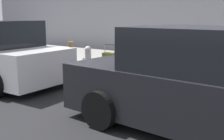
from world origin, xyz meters
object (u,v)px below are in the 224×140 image
(suitcase_black_4, at_px, (125,63))
(bollard_post, at_px, (71,55))
(suitcase_teal_3, at_px, (140,65))
(fire_hydrant, at_px, (88,58))
(parked_car_charcoal_0, at_px, (211,86))
(suitcase_maroon_0, at_px, (192,73))
(suitcase_olive_5, at_px, (110,63))
(suitcase_red_2, at_px, (157,68))
(suitcase_silver_1, at_px, (175,69))

(suitcase_black_4, distance_m, bollard_post, 1.96)
(suitcase_teal_3, xyz_separation_m, bollard_post, (2.47, 0.15, 0.07))
(suitcase_teal_3, height_order, fire_hydrant, suitcase_teal_3)
(suitcase_teal_3, bearing_deg, bollard_post, 3.51)
(fire_hydrant, distance_m, bollard_post, 0.60)
(parked_car_charcoal_0, bearing_deg, suitcase_maroon_0, -63.31)
(suitcase_olive_5, distance_m, parked_car_charcoal_0, 4.34)
(suitcase_red_2, distance_m, suitcase_olive_5, 1.55)
(suitcase_teal_3, bearing_deg, suitcase_silver_1, -178.29)
(suitcase_olive_5, distance_m, fire_hydrant, 0.87)
(fire_hydrant, bearing_deg, bollard_post, 14.46)
(suitcase_black_4, distance_m, parked_car_charcoal_0, 3.98)
(suitcase_maroon_0, bearing_deg, fire_hydrant, -0.43)
(suitcase_maroon_0, distance_m, suitcase_red_2, 0.95)
(suitcase_red_2, bearing_deg, parked_car_charcoal_0, 132.48)
(suitcase_maroon_0, xyz_separation_m, suitcase_black_4, (2.01, -0.08, 0.03))
(suitcase_teal_3, distance_m, bollard_post, 2.48)
(suitcase_maroon_0, height_order, bollard_post, suitcase_maroon_0)
(suitcase_silver_1, height_order, fire_hydrant, suitcase_silver_1)
(bollard_post, distance_m, parked_car_charcoal_0, 5.56)
(fire_hydrant, bearing_deg, suitcase_teal_3, -179.95)
(suitcase_black_4, distance_m, suitcase_olive_5, 0.50)
(suitcase_maroon_0, xyz_separation_m, fire_hydrant, (3.38, -0.03, 0.07))
(suitcase_maroon_0, height_order, parked_car_charcoal_0, parked_car_charcoal_0)
(suitcase_silver_1, bearing_deg, suitcase_black_4, -0.82)
(suitcase_teal_3, xyz_separation_m, parked_car_charcoal_0, (-2.64, 2.33, 0.27))
(suitcase_red_2, bearing_deg, suitcase_olive_5, 0.28)
(suitcase_teal_3, bearing_deg, suitcase_maroon_0, 178.96)
(suitcase_red_2, distance_m, fire_hydrant, 2.42)
(suitcase_olive_5, relative_size, bollard_post, 1.00)
(fire_hydrant, bearing_deg, suitcase_maroon_0, 179.57)
(suitcase_olive_5, bearing_deg, fire_hydrant, -2.00)
(bollard_post, bearing_deg, suitcase_black_4, -174.01)
(suitcase_maroon_0, relative_size, suitcase_silver_1, 0.84)
(suitcase_silver_1, height_order, suitcase_red_2, suitcase_silver_1)
(suitcase_red_2, height_order, parked_car_charcoal_0, parked_car_charcoal_0)
(suitcase_teal_3, bearing_deg, fire_hydrant, 0.05)
(suitcase_olive_5, relative_size, parked_car_charcoal_0, 0.18)
(suitcase_red_2, height_order, suitcase_black_4, suitcase_black_4)
(suitcase_red_2, bearing_deg, fire_hydrant, -0.54)
(suitcase_teal_3, bearing_deg, suitcase_red_2, 177.36)
(suitcase_maroon_0, relative_size, fire_hydrant, 1.17)
(suitcase_black_4, bearing_deg, bollard_post, 5.99)
(fire_hydrant, bearing_deg, suitcase_black_4, -177.74)
(suitcase_maroon_0, distance_m, bollard_post, 3.96)
(fire_hydrant, height_order, bollard_post, bollard_post)
(suitcase_maroon_0, height_order, suitcase_black_4, suitcase_black_4)
(suitcase_silver_1, xyz_separation_m, suitcase_black_4, (1.54, -0.02, -0.01))
(suitcase_red_2, distance_m, suitcase_black_4, 1.06)
(suitcase_red_2, bearing_deg, suitcase_maroon_0, 179.85)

